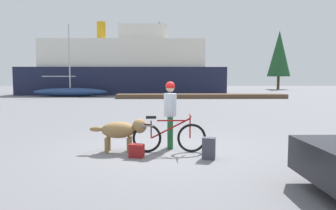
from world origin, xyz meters
The scene contains 13 objects.
ground_plane centered at (0.00, 0.00, 0.00)m, with size 160.00×160.00×0.00m, color slate.
bicycle centered at (0.21, -0.29, 0.38)m, with size 1.75×0.44×0.90m.
person_cyclist centered at (0.25, 0.16, 1.01)m, with size 0.32×0.53×1.69m.
dog centered at (-0.91, -0.19, 0.52)m, with size 1.37×0.46×0.80m.
backpack centered at (1.07, -0.90, 0.24)m, with size 0.28×0.20×0.47m, color #3F3F4C.
handbag_pannier centered at (-0.52, -0.74, 0.15)m, with size 0.32×0.18×0.30m, color maroon.
dock_pier centered at (3.71, 21.02, 0.20)m, with size 15.87×2.08×0.40m, color brown.
ferry_boat centered at (-4.48, 30.09, 3.09)m, with size 23.66×8.18×8.77m.
sailboat_moored centered at (-9.61, 24.24, 0.48)m, with size 7.73×2.16×7.41m.
pine_tree_far_left centered at (-10.94, 48.44, 7.84)m, with size 3.35×3.35×12.61m.
pine_tree_center centered at (-0.51, 46.02, 7.51)m, with size 4.16×4.16×11.98m.
pine_tree_far_right centered at (21.41, 47.67, 6.52)m, with size 4.10×4.10×10.69m.
pine_tree_mid_back centered at (0.76, 52.48, 5.58)m, with size 3.36×3.36×8.68m.
Camera 1 is at (0.06, -7.32, 1.72)m, focal length 32.06 mm.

